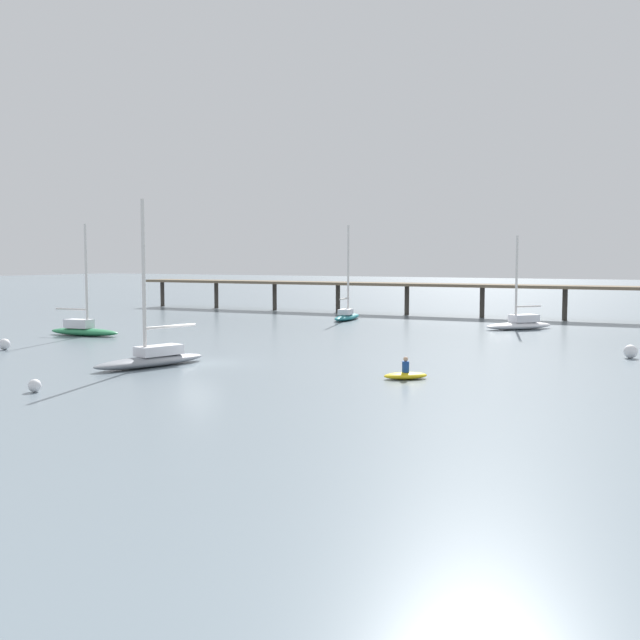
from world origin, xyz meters
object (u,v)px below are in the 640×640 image
object	(u,v)px
sailboat_green	(83,328)
mooring_buoy_inner	(631,352)
mooring_buoy_near	(4,344)
sailboat_teal	(347,314)
sailboat_gray	(152,356)
pier	(565,281)
mooring_buoy_mid	(35,386)
sailboat_white	(520,323)
dinghy_yellow	(406,375)

from	to	relation	value
sailboat_green	mooring_buoy_inner	xyz separation A→B (m)	(39.71, 5.95, -0.20)
mooring_buoy_inner	mooring_buoy_near	xyz separation A→B (m)	(-37.26, -15.36, -0.04)
sailboat_teal	sailboat_gray	bearing A→B (deg)	-81.66
sailboat_gray	sailboat_teal	distance (m)	34.98
pier	sailboat_gray	distance (m)	46.84
mooring_buoy_mid	mooring_buoy_near	world-z (taller)	mooring_buoy_near
sailboat_green	mooring_buoy_mid	xyz separation A→B (m)	(17.33, -19.84, -0.31)
sailboat_white	mooring_buoy_inner	distance (m)	19.30
pier	sailboat_teal	size ratio (longest dim) A/B	8.17
sailboat_white	mooring_buoy_inner	bearing A→B (deg)	-56.01
sailboat_green	sailboat_white	bearing A→B (deg)	37.20
pier	sailboat_teal	xyz separation A→B (m)	(-19.00, -9.99, -3.25)
sailboat_teal	dinghy_yellow	bearing A→B (deg)	-58.79
mooring_buoy_inner	dinghy_yellow	bearing A→B (deg)	-122.32
pier	mooring_buoy_mid	world-z (taller)	pier
sailboat_white	mooring_buoy_mid	xyz separation A→B (m)	(-11.59, -41.80, -0.27)
sailboat_green	mooring_buoy_mid	world-z (taller)	sailboat_green
sailboat_gray	sailboat_white	distance (m)	35.06
mooring_buoy_inner	mooring_buoy_mid	xyz separation A→B (m)	(-22.38, -25.79, -0.12)
dinghy_yellow	sailboat_gray	bearing A→B (deg)	-169.68
pier	mooring_buoy_inner	xyz separation A→B (m)	(9.35, -27.84, -3.43)
sailboat_teal	mooring_buoy_near	size ratio (longest dim) A/B	12.54
mooring_buoy_inner	mooring_buoy_near	bearing A→B (deg)	-157.60
dinghy_yellow	mooring_buoy_mid	distance (m)	17.76
mooring_buoy_inner	mooring_buoy_mid	distance (m)	34.15
sailboat_teal	mooring_buoy_inner	world-z (taller)	sailboat_teal
mooring_buoy_inner	mooring_buoy_mid	bearing A→B (deg)	-130.94
sailboat_white	mooring_buoy_near	bearing A→B (deg)	-130.17
sailboat_white	sailboat_gray	bearing A→B (deg)	-110.86
mooring_buoy_mid	mooring_buoy_near	distance (m)	18.18
dinghy_yellow	mooring_buoy_inner	world-z (taller)	dinghy_yellow
pier	mooring_buoy_inner	distance (m)	29.57
sailboat_green	sailboat_white	xyz separation A→B (m)	(28.92, 21.95, -0.05)
pier	sailboat_gray	size ratio (longest dim) A/B	8.15
sailboat_white	sailboat_teal	distance (m)	17.66
sailboat_teal	mooring_buoy_mid	world-z (taller)	sailboat_teal
sailboat_gray	mooring_buoy_near	bearing A→B (deg)	174.26
sailboat_gray	mooring_buoy_inner	size ratio (longest dim) A/B	11.24
sailboat_white	sailboat_green	bearing A→B (deg)	-142.80
sailboat_green	mooring_buoy_inner	distance (m)	40.15
sailboat_teal	sailboat_green	bearing A→B (deg)	-115.51
sailboat_gray	mooring_buoy_inner	distance (m)	28.68
sailboat_gray	mooring_buoy_inner	world-z (taller)	sailboat_gray
dinghy_yellow	mooring_buoy_near	size ratio (longest dim) A/B	3.19
dinghy_yellow	mooring_buoy_mid	bearing A→B (deg)	-139.06
sailboat_green	mooring_buoy_inner	bearing A→B (deg)	8.52
sailboat_white	mooring_buoy_mid	world-z (taller)	sailboat_white
sailboat_gray	mooring_buoy_mid	distance (m)	9.08
sailboat_teal	dinghy_yellow	world-z (taller)	sailboat_teal
mooring_buoy_inner	mooring_buoy_near	world-z (taller)	mooring_buoy_inner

